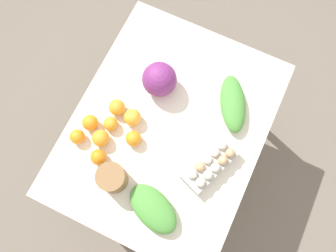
% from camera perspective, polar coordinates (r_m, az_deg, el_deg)
% --- Properties ---
extents(ground_plane, '(8.00, 8.00, 0.00)m').
position_cam_1_polar(ground_plane, '(2.35, 0.00, -5.06)').
color(ground_plane, '#70665B').
extents(dining_table, '(1.16, 0.91, 0.76)m').
position_cam_1_polar(dining_table, '(1.71, 0.00, -1.15)').
color(dining_table, silver).
rests_on(dining_table, ground_plane).
extents(cabbage_purple, '(0.17, 0.17, 0.17)m').
position_cam_1_polar(cabbage_purple, '(1.60, -1.50, 8.13)').
color(cabbage_purple, '#7A2D75').
rests_on(cabbage_purple, dining_table).
extents(egg_carton, '(0.31, 0.21, 0.09)m').
position_cam_1_polar(egg_carton, '(1.54, 7.42, -6.66)').
color(egg_carton, '#A8A8A3').
rests_on(egg_carton, dining_table).
extents(paper_bag, '(0.13, 0.13, 0.14)m').
position_cam_1_polar(paper_bag, '(1.51, -9.67, -8.92)').
color(paper_bag, olive).
rests_on(paper_bag, dining_table).
extents(greens_bunch_beet_tops, '(0.32, 0.24, 0.08)m').
position_cam_1_polar(greens_bunch_beet_tops, '(1.63, 11.22, 3.86)').
color(greens_bunch_beet_tops, '#4C933D').
rests_on(greens_bunch_beet_tops, dining_table).
extents(greens_bunch_kale, '(0.24, 0.30, 0.08)m').
position_cam_1_polar(greens_bunch_kale, '(1.51, -2.61, -14.20)').
color(greens_bunch_kale, '#4C933D').
rests_on(greens_bunch_kale, dining_table).
extents(orange_0, '(0.08, 0.08, 0.08)m').
position_cam_1_polar(orange_0, '(1.58, -11.65, -2.10)').
color(orange_0, orange).
rests_on(orange_0, dining_table).
extents(orange_1, '(0.08, 0.08, 0.08)m').
position_cam_1_polar(orange_1, '(1.62, -13.40, 0.59)').
color(orange_1, orange).
rests_on(orange_1, dining_table).
extents(orange_2, '(0.07, 0.07, 0.07)m').
position_cam_1_polar(orange_2, '(1.60, -9.97, 0.37)').
color(orange_2, orange).
rests_on(orange_2, dining_table).
extents(orange_3, '(0.08, 0.08, 0.08)m').
position_cam_1_polar(orange_3, '(1.61, -8.88, 3.23)').
color(orange_3, orange).
rests_on(orange_3, dining_table).
extents(orange_4, '(0.07, 0.07, 0.07)m').
position_cam_1_polar(orange_4, '(1.57, -12.03, -5.31)').
color(orange_4, orange).
rests_on(orange_4, dining_table).
extents(orange_5, '(0.08, 0.08, 0.08)m').
position_cam_1_polar(orange_5, '(1.56, -6.02, -2.20)').
color(orange_5, orange).
rests_on(orange_5, dining_table).
extents(orange_6, '(0.08, 0.08, 0.08)m').
position_cam_1_polar(orange_6, '(1.58, -6.20, 1.49)').
color(orange_6, '#F9A833').
rests_on(orange_6, dining_table).
extents(orange_7, '(0.07, 0.07, 0.07)m').
position_cam_1_polar(orange_7, '(1.62, -15.53, -1.80)').
color(orange_7, orange).
rests_on(orange_7, dining_table).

